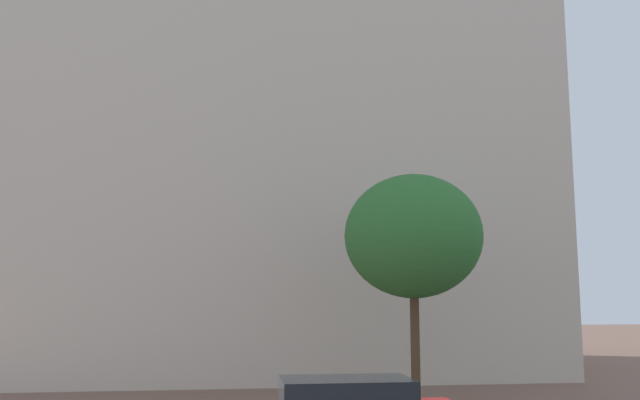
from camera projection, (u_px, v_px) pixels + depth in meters
landmark_building at (247, 93)px, 30.53m from camera, size 24.18×13.61×40.07m
tree_curb_far at (413, 236)px, 18.53m from camera, size 3.76×3.76×6.36m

